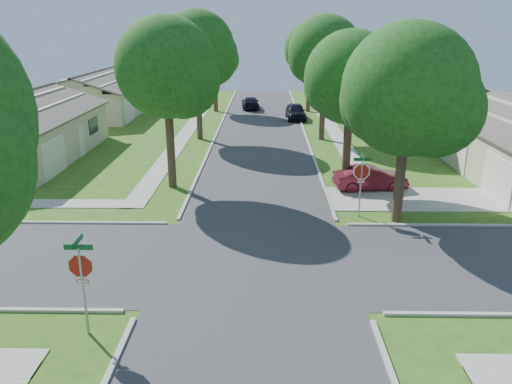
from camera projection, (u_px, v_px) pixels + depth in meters
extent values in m
plane|color=#335818|center=(255.00, 261.00, 18.72)|extent=(100.00, 100.00, 0.00)
cube|color=#333335|center=(255.00, 261.00, 18.72)|extent=(7.00, 100.00, 0.02)
cube|color=#9E9B91|center=(331.00, 127.00, 43.25)|extent=(1.20, 40.00, 0.04)
cube|color=#9E9B91|center=(191.00, 126.00, 43.46)|extent=(1.20, 40.00, 0.04)
cube|color=#9E9B91|center=(413.00, 199.00, 25.31)|extent=(8.80, 3.60, 0.05)
cube|color=gray|center=(84.00, 292.00, 13.92)|extent=(0.06, 0.06, 2.70)
cylinder|color=white|center=(81.00, 266.00, 13.67)|extent=(1.05, 0.02, 1.05)
cylinder|color=#AA150B|center=(81.00, 266.00, 13.67)|extent=(0.90, 0.03, 0.90)
cube|color=#AA150B|center=(83.00, 281.00, 13.82)|extent=(0.34, 0.03, 0.12)
cube|color=white|center=(83.00, 281.00, 13.82)|extent=(0.30, 0.03, 0.08)
cube|color=#0C5426|center=(78.00, 247.00, 13.48)|extent=(0.80, 0.02, 0.16)
cube|color=#0C5426|center=(77.00, 241.00, 13.43)|extent=(0.02, 0.80, 0.16)
cube|color=gray|center=(360.00, 189.00, 22.66)|extent=(0.06, 0.06, 2.70)
cylinder|color=white|center=(362.00, 172.00, 22.41)|extent=(1.05, 0.02, 1.05)
cylinder|color=#AA150B|center=(362.00, 172.00, 22.41)|extent=(0.90, 0.03, 0.90)
cube|color=#AA150B|center=(361.00, 182.00, 22.56)|extent=(0.34, 0.03, 0.12)
cube|color=white|center=(361.00, 182.00, 22.56)|extent=(0.30, 0.03, 0.08)
cube|color=#0C5426|center=(362.00, 159.00, 22.23)|extent=(0.80, 0.02, 0.16)
cube|color=#0C5426|center=(363.00, 156.00, 22.17)|extent=(0.02, 0.80, 0.16)
cylinder|color=#38281C|center=(347.00, 152.00, 26.54)|extent=(0.44, 0.44, 3.95)
sphere|color=#104312|center=(351.00, 77.00, 25.29)|extent=(4.80, 4.80, 4.80)
sphere|color=#104312|center=(369.00, 91.00, 25.01)|extent=(3.46, 3.46, 3.46)
sphere|color=#104312|center=(335.00, 86.00, 26.03)|extent=(3.26, 3.26, 3.26)
cylinder|color=#38281C|center=(322.00, 112.00, 37.85)|extent=(0.44, 0.44, 4.30)
sphere|color=#104312|center=(325.00, 52.00, 36.46)|extent=(5.40, 5.40, 5.40)
sphere|color=#104312|center=(338.00, 62.00, 36.15)|extent=(3.89, 3.89, 3.89)
sphere|color=#104312|center=(313.00, 59.00, 37.28)|extent=(3.67, 3.67, 3.67)
cylinder|color=#38281C|center=(308.00, 91.00, 50.19)|extent=(0.44, 0.44, 4.20)
sphere|color=#104312|center=(310.00, 48.00, 48.87)|extent=(5.00, 5.00, 5.00)
sphere|color=#104312|center=(319.00, 55.00, 48.58)|extent=(3.60, 3.60, 3.60)
sphere|color=#104312|center=(302.00, 53.00, 49.63)|extent=(3.40, 3.40, 3.40)
cylinder|color=#38281C|center=(171.00, 149.00, 26.65)|extent=(0.44, 0.44, 4.25)
sphere|color=#104312|center=(166.00, 67.00, 25.30)|extent=(5.20, 5.20, 5.20)
sphere|color=#104312|center=(183.00, 81.00, 25.00)|extent=(3.74, 3.74, 3.74)
sphere|color=#104312|center=(154.00, 76.00, 26.09)|extent=(3.54, 3.54, 3.54)
cylinder|color=#38281C|center=(199.00, 110.00, 37.99)|extent=(0.44, 0.44, 4.44)
sphere|color=#104312|center=(197.00, 48.00, 36.54)|extent=(5.60, 5.60, 5.60)
sphere|color=#104312|center=(210.00, 59.00, 36.22)|extent=(4.03, 4.03, 4.03)
sphere|color=#104312|center=(187.00, 56.00, 37.40)|extent=(3.81, 3.81, 3.81)
cylinder|color=#38281C|center=(215.00, 92.00, 50.40)|extent=(0.44, 0.44, 3.90)
sphere|color=#104312|center=(214.00, 53.00, 49.19)|extent=(4.60, 4.60, 4.60)
sphere|color=#104312|center=(222.00, 59.00, 48.92)|extent=(3.31, 3.31, 3.31)
sphere|color=#104312|center=(208.00, 58.00, 49.89)|extent=(3.13, 3.13, 3.13)
cylinder|color=#38281C|center=(399.00, 183.00, 22.03)|extent=(0.44, 0.44, 3.54)
sphere|color=#104312|center=(408.00, 90.00, 20.72)|extent=(5.60, 5.60, 5.60)
sphere|color=#104312|center=(435.00, 109.00, 20.40)|extent=(4.03, 4.03, 4.03)
sphere|color=#104312|center=(383.00, 101.00, 21.58)|extent=(3.81, 3.81, 3.81)
cube|color=#45413B|center=(510.00, 119.00, 27.80)|extent=(4.42, 13.60, 1.56)
cube|color=silver|center=(497.00, 179.00, 24.89)|extent=(0.06, 3.20, 2.20)
cube|color=silver|center=(463.00, 158.00, 29.23)|extent=(0.06, 0.90, 2.00)
cube|color=#1E2633|center=(449.00, 139.00, 31.52)|extent=(0.06, 1.80, 1.10)
cube|color=#BBAF93|center=(437.00, 106.00, 45.48)|extent=(8.00, 13.00, 2.80)
cube|color=#45413B|center=(462.00, 83.00, 44.79)|extent=(4.42, 13.60, 1.56)
cube|color=#45413B|center=(417.00, 83.00, 44.86)|extent=(4.42, 13.60, 1.56)
cube|color=silver|center=(403.00, 116.00, 41.95)|extent=(0.06, 3.20, 2.20)
cube|color=silver|center=(390.00, 109.00, 46.29)|extent=(0.06, 0.90, 2.00)
cube|color=#1E2633|center=(384.00, 99.00, 48.58)|extent=(0.06, 1.80, 1.10)
cube|color=#BBAF93|center=(17.00, 137.00, 32.77)|extent=(8.00, 13.00, 2.80)
cube|color=#45413B|center=(43.00, 106.00, 32.08)|extent=(4.42, 13.60, 1.56)
cube|color=silver|center=(54.00, 157.00, 29.10)|extent=(0.06, 3.20, 2.20)
cube|color=silver|center=(82.00, 141.00, 33.44)|extent=(0.06, 0.90, 2.00)
cube|color=#1E2633|center=(93.00, 126.00, 35.73)|extent=(0.06, 1.80, 1.10)
cube|color=#BBAF93|center=(99.00, 100.00, 48.87)|extent=(8.00, 13.00, 2.80)
cube|color=#45413B|center=(117.00, 79.00, 48.18)|extent=(4.42, 13.60, 1.56)
cube|color=#45413B|center=(76.00, 79.00, 48.25)|extent=(4.42, 13.60, 1.56)
cube|color=silver|center=(130.00, 110.00, 45.20)|extent=(0.06, 3.20, 2.20)
cube|color=silver|center=(141.00, 103.00, 49.55)|extent=(0.06, 0.90, 2.00)
cube|color=#1E2633|center=(147.00, 94.00, 51.83)|extent=(0.06, 1.80, 1.10)
imported|color=maroon|center=(370.00, 178.00, 26.66)|extent=(4.02, 1.86, 1.28)
imported|color=black|center=(296.00, 111.00, 46.50)|extent=(1.94, 4.38, 1.46)
imported|color=black|center=(250.00, 103.00, 52.30)|extent=(2.04, 4.39, 1.24)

